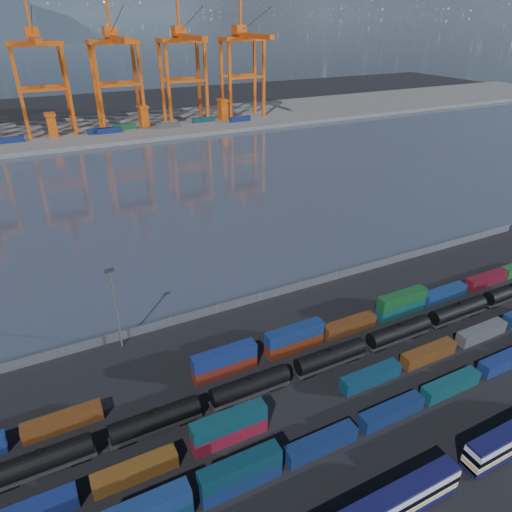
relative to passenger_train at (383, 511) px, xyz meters
name	(u,v)px	position (x,y,z in m)	size (l,w,h in m)	color
ground	(337,383)	(9.32, 21.93, -2.38)	(700.00, 700.00, 0.00)	black
harbor_water	(159,192)	(9.32, 126.93, -2.37)	(700.00, 700.00, 0.00)	#343B4B
far_quay	(103,129)	(9.32, 231.93, -1.38)	(700.00, 70.00, 2.00)	#514F4C
passenger_train	(383,511)	(0.00, 0.00, 0.00)	(74.36, 2.76, 4.74)	silver
container_row_south	(386,412)	(11.31, 12.18, -0.69)	(100.51, 2.27, 4.84)	#0C2B3F
container_row_mid	(297,405)	(0.08, 19.62, -0.89)	(116.05, 2.29, 4.88)	#3D4042
container_row_north	(304,338)	(9.68, 32.76, -0.58)	(139.84, 2.31, 4.92)	#101353
tanker_string	(330,357)	(10.65, 25.95, -0.26)	(106.73, 2.95, 4.22)	black
waterfront_fence	(260,297)	(9.32, 49.93, -1.38)	(160.12, 0.12, 2.20)	#595B5E
yard_light_mast	(115,305)	(-20.68, 47.93, 6.92)	(1.60, 0.40, 16.60)	slate
gantry_cranes	(77,54)	(1.82, 225.28, 35.79)	(198.95, 45.98, 62.27)	#D24F0E
quay_containers	(85,133)	(-1.67, 217.39, 0.92)	(172.58, 10.99, 2.60)	navy
straddle_carriers	(99,120)	(6.82, 221.93, 5.44)	(140.00, 7.00, 11.10)	#D24F0E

